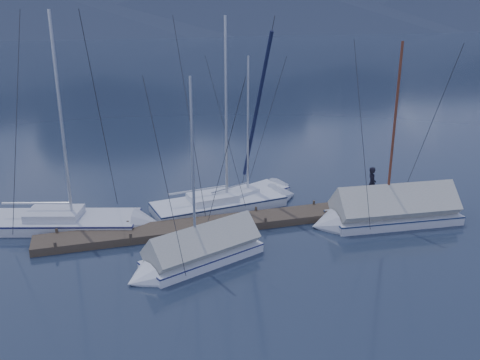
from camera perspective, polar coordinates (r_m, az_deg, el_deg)
name	(u,v)px	position (r m, az deg, el deg)	size (l,w,h in m)	color
ground	(253,243)	(21.76, 1.50, -7.11)	(1000.00, 1000.00, 0.00)	black
dock	(240,223)	(23.45, 0.00, -4.85)	(18.00, 1.50, 0.54)	#382D23
mooring_posts	(230,219)	(23.23, -1.19, -4.44)	(15.12, 1.52, 0.35)	#382D23
sailboat_open_left	(85,223)	(24.29, -17.00, -4.68)	(8.18, 4.28, 10.41)	silver
sailboat_open_mid	(237,202)	(25.74, -0.39, -2.52)	(7.89, 3.51, 10.13)	silver
sailboat_open_right	(254,194)	(26.93, 1.54, -1.64)	(6.26, 4.15, 8.08)	silver
sailboat_covered_near	(383,214)	(24.50, 15.75, -3.66)	(7.16, 3.02, 9.11)	silver
sailboat_covered_far	(193,255)	(19.97, -5.29, -8.41)	(5.90, 3.67, 7.97)	white
person	(372,184)	(26.15, 14.58, -0.40)	(0.63, 0.41, 1.73)	black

